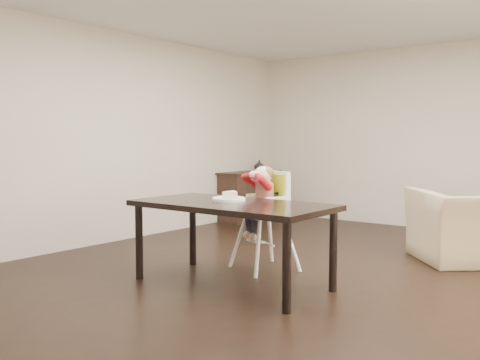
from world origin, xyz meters
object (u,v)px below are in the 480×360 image
Objects in this scene: dining_table at (232,211)px; high_chair at (266,197)px; sideboard at (250,195)px; armchair at (476,214)px.

dining_table is 0.69m from high_chair.
dining_table is at bearing -58.78° from high_chair.
dining_table is 4.07m from sideboard.
armchair is (1.59, 1.61, -0.22)m from high_chair.
high_chair is 0.83× the size of sideboard.
dining_table is 2.74m from armchair.
high_chair is 0.88× the size of armchair.
sideboard is at bearing 152.48° from high_chair.
armchair reaches higher than sideboard.
armchair is 3.93m from sideboard.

